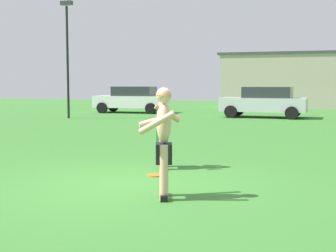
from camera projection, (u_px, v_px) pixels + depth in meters
name	position (u px, v px, depth m)	size (l,w,h in m)	color
ground_plane	(129.00, 185.00, 7.83)	(80.00, 80.00, 0.00)	#38752D
player_with_cap	(163.00, 138.00, 6.85)	(0.68, 0.70, 1.67)	black
player_in_green	(163.00, 127.00, 9.32)	(0.65, 0.70, 1.62)	black
frisbee	(155.00, 175.00, 8.59)	(0.28, 0.28, 0.03)	orange
car_silver_near_post	(265.00, 102.00, 23.64)	(4.41, 2.26, 1.58)	silver
car_white_mid_lot	(132.00, 99.00, 27.68)	(4.36, 2.14, 1.58)	white
lamp_post	(67.00, 47.00, 22.91)	(0.60, 0.24, 5.82)	black
outbuilding_behind_lot	(293.00, 80.00, 33.91)	(10.52, 4.35, 4.00)	#B2A893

